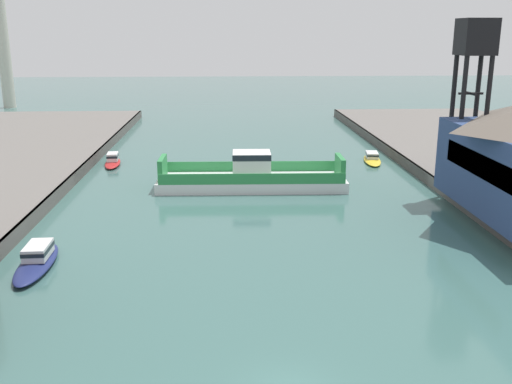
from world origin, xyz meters
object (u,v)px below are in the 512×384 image
moored_boat_near_left (37,259)px  smokestack_distant_a (1,30)px  chain_ferry (252,177)px  moored_boat_near_right (113,161)px  moored_boat_mid_left (372,158)px  crane_tower (474,59)px

moored_boat_near_left → smokestack_distant_a: smokestack_distant_a is taller
chain_ferry → smokestack_distant_a: 88.08m
chain_ferry → moored_boat_near_left: chain_ferry is taller
moored_boat_near_left → moored_boat_near_right: size_ratio=1.23×
moored_boat_near_left → chain_ferry: bearing=52.3°
moored_boat_near_right → chain_ferry: bearing=-35.5°
moored_boat_near_right → moored_boat_mid_left: size_ratio=0.87×
moored_boat_near_right → smokestack_distant_a: size_ratio=0.21×
moored_boat_mid_left → smokestack_distant_a: bearing=138.1°
moored_boat_near_right → smokestack_distant_a: smokestack_distant_a is taller
crane_tower → moored_boat_near_right: bearing=155.0°
moored_boat_mid_left → smokestack_distant_a: smokestack_distant_a is taller
chain_ferry → smokestack_distant_a: smokestack_distant_a is taller
moored_boat_near_right → crane_tower: crane_tower is taller
chain_ferry → crane_tower: bearing=-14.8°
smokestack_distant_a → crane_tower: bearing=-47.4°
moored_boat_near_left → crane_tower: (36.20, 15.18, 12.90)m
chain_ferry → moored_boat_mid_left: size_ratio=2.67×
moored_boat_near_left → moored_boat_near_right: moored_boat_near_left is taller
moored_boat_mid_left → moored_boat_near_right: bearing=-179.7°
moored_boat_near_left → moored_boat_mid_left: bearing=45.8°
moored_boat_near_right → moored_boat_mid_left: (32.52, 0.17, -0.11)m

